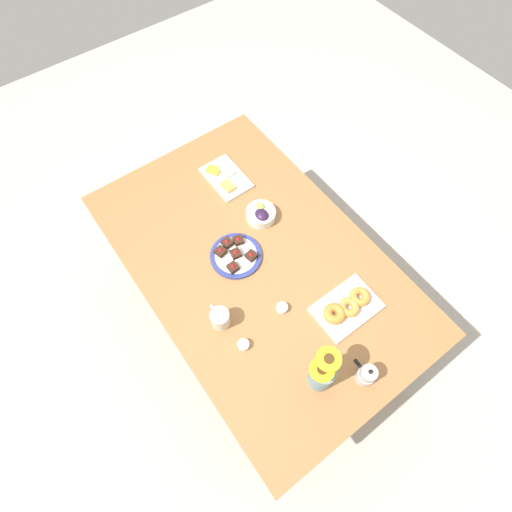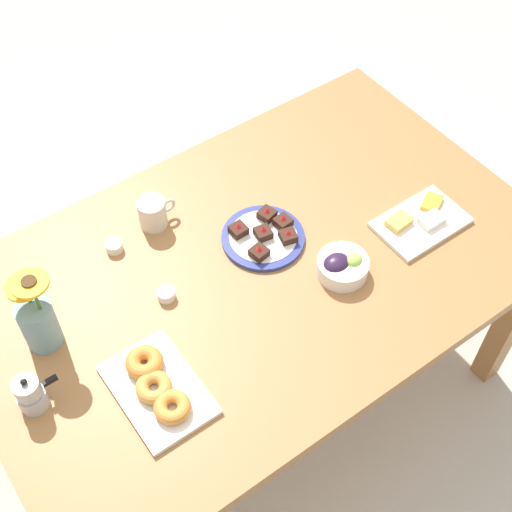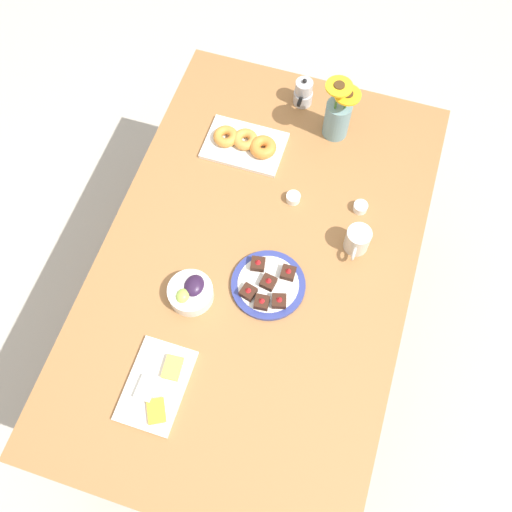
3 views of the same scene
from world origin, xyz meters
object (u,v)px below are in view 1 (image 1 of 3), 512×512
(coffee_mug, at_px, (220,318))
(croissant_platter, at_px, (347,307))
(jam_cup_honey, at_px, (282,308))
(jam_cup_berry, at_px, (243,345))
(cheese_platter, at_px, (226,177))
(moka_pot, at_px, (366,375))
(dining_table, at_px, (256,268))
(dessert_plate, at_px, (236,255))
(grape_bowl, at_px, (261,214))
(flower_vase, at_px, (322,375))

(coffee_mug, relative_size, croissant_platter, 0.41)
(jam_cup_honey, distance_m, jam_cup_berry, 0.23)
(cheese_platter, xyz_separation_m, jam_cup_berry, (-0.76, 0.43, 0.00))
(jam_cup_berry, xyz_separation_m, moka_pot, (-0.38, -0.31, 0.03))
(dining_table, height_order, moka_pot, moka_pot)
(jam_cup_honey, relative_size, dessert_plate, 0.20)
(grape_bowl, distance_m, flower_vase, 0.80)
(dining_table, height_order, coffee_mug, coffee_mug)
(dessert_plate, bearing_deg, moka_pot, -172.73)
(coffee_mug, xyz_separation_m, dessert_plate, (0.22, -0.23, -0.03))
(croissant_platter, distance_m, moka_pot, 0.29)
(jam_cup_honey, xyz_separation_m, moka_pot, (-0.42, -0.08, 0.03))
(croissant_platter, distance_m, jam_cup_honey, 0.27)
(cheese_platter, height_order, dessert_plate, dessert_plate)
(jam_cup_honey, height_order, dessert_plate, dessert_plate)
(coffee_mug, bearing_deg, jam_cup_berry, -172.85)
(grape_bowl, bearing_deg, dining_table, 137.96)
(moka_pot, bearing_deg, dessert_plate, 7.27)
(dessert_plate, height_order, moka_pot, moka_pot)
(cheese_platter, bearing_deg, coffee_mug, 144.28)
(cheese_platter, bearing_deg, flower_vase, 165.58)
(jam_cup_berry, distance_m, flower_vase, 0.34)
(grape_bowl, relative_size, jam_cup_berry, 2.95)
(grape_bowl, distance_m, jam_cup_berry, 0.64)
(dining_table, height_order, dessert_plate, dessert_plate)
(moka_pot, bearing_deg, jam_cup_honey, 11.30)
(dessert_plate, relative_size, flower_vase, 0.91)
(jam_cup_honey, bearing_deg, grape_bowl, -25.73)
(dining_table, xyz_separation_m, dessert_plate, (0.07, 0.06, 0.10))
(dessert_plate, relative_size, moka_pot, 1.99)
(croissant_platter, bearing_deg, dining_table, 22.34)
(coffee_mug, distance_m, moka_pot, 0.62)
(cheese_platter, height_order, jam_cup_berry, cheese_platter)
(grape_bowl, bearing_deg, dessert_plate, 115.00)
(cheese_platter, relative_size, dessert_plate, 1.10)
(coffee_mug, xyz_separation_m, croissant_platter, (-0.27, -0.47, -0.03))
(coffee_mug, relative_size, flower_vase, 0.44)
(moka_pot, bearing_deg, coffee_mug, 31.89)
(jam_cup_honey, xyz_separation_m, flower_vase, (-0.32, 0.06, 0.08))
(jam_cup_berry, bearing_deg, jam_cup_honey, -81.62)
(grape_bowl, xyz_separation_m, dessert_plate, (-0.10, 0.22, -0.02))
(moka_pot, bearing_deg, flower_vase, 56.23)
(coffee_mug, bearing_deg, jam_cup_honey, -113.88)
(grape_bowl, relative_size, croissant_platter, 0.51)
(flower_vase, distance_m, moka_pot, 0.18)
(dining_table, relative_size, cheese_platter, 6.15)
(grape_bowl, height_order, jam_cup_honey, grape_bowl)
(dining_table, distance_m, cheese_platter, 0.51)
(cheese_platter, relative_size, moka_pot, 2.18)
(coffee_mug, bearing_deg, flower_vase, -157.27)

